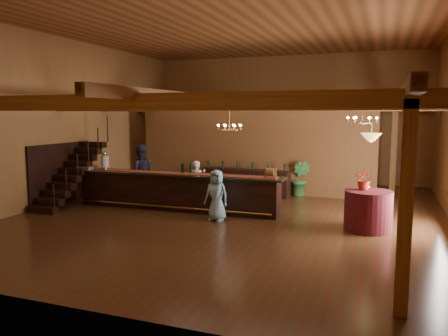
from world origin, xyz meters
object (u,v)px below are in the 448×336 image
(round_table, at_px, (368,211))
(bartender, at_px, (197,183))
(chandelier_left, at_px, (229,127))
(staff_second, at_px, (141,173))
(raffle_drum, at_px, (270,172))
(floor_plant, at_px, (300,178))
(beverage_dispenser, at_px, (105,161))
(guest, at_px, (216,195))
(backbar_shelf, at_px, (245,182))
(pendant_lamp, at_px, (371,137))
(chandelier_right, at_px, (362,120))
(tasting_bar, at_px, (176,191))

(round_table, height_order, bartender, bartender)
(round_table, bearing_deg, chandelier_left, 159.67)
(staff_second, bearing_deg, raffle_drum, 138.49)
(floor_plant, bearing_deg, staff_second, -150.41)
(staff_second, bearing_deg, beverage_dispenser, 5.36)
(round_table, height_order, guest, guest)
(beverage_dispenser, distance_m, bartender, 3.14)
(floor_plant, bearing_deg, raffle_drum, -93.57)
(backbar_shelf, height_order, floor_plant, floor_plant)
(backbar_shelf, distance_m, bartender, 2.54)
(chandelier_left, distance_m, floor_plant, 3.63)
(round_table, bearing_deg, bartender, 166.12)
(pendant_lamp, bearing_deg, round_table, 90.00)
(backbar_shelf, relative_size, guest, 2.32)
(chandelier_right, distance_m, guest, 4.53)
(backbar_shelf, relative_size, pendant_lamp, 3.70)
(tasting_bar, bearing_deg, bartender, 66.10)
(chandelier_left, bearing_deg, chandelier_right, -7.44)
(chandelier_right, relative_size, staff_second, 0.41)
(tasting_bar, height_order, beverage_dispenser, beverage_dispenser)
(beverage_dispenser, bearing_deg, chandelier_right, 3.78)
(chandelier_left, height_order, chandelier_right, same)
(guest, bearing_deg, tasting_bar, 157.57)
(tasting_bar, bearing_deg, pendant_lamp, -6.17)
(pendant_lamp, relative_size, staff_second, 0.46)
(tasting_bar, height_order, chandelier_right, chandelier_right)
(beverage_dispenser, height_order, staff_second, staff_second)
(chandelier_left, bearing_deg, round_table, -20.33)
(chandelier_right, xyz_separation_m, guest, (-3.74, -1.46, -2.10))
(backbar_shelf, xyz_separation_m, chandelier_right, (4.17, -2.60, 2.35))
(raffle_drum, bearing_deg, guest, -145.37)
(chandelier_left, height_order, bartender, chandelier_left)
(chandelier_right, bearing_deg, tasting_bar, -174.24)
(staff_second, relative_size, floor_plant, 1.50)
(guest, distance_m, floor_plant, 4.71)
(floor_plant, bearing_deg, pendant_lamp, -58.54)
(tasting_bar, bearing_deg, staff_second, 155.85)
(chandelier_right, height_order, staff_second, chandelier_right)
(round_table, bearing_deg, staff_second, 170.33)
(round_table, relative_size, staff_second, 0.61)
(raffle_drum, bearing_deg, backbar_shelf, 118.97)
(guest, bearing_deg, beverage_dispenser, 173.67)
(beverage_dispenser, bearing_deg, floor_plant, 31.01)
(raffle_drum, relative_size, floor_plant, 0.26)
(pendant_lamp, xyz_separation_m, floor_plant, (-2.49, 4.07, -1.75))
(chandelier_left, bearing_deg, tasting_bar, -141.84)
(beverage_dispenser, xyz_separation_m, raffle_drum, (5.64, -0.02, -0.11))
(bartender, bearing_deg, floor_plant, -136.92)
(backbar_shelf, xyz_separation_m, guest, (0.43, -4.06, 0.25))
(tasting_bar, bearing_deg, backbar_shelf, 67.19)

